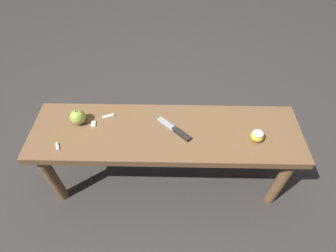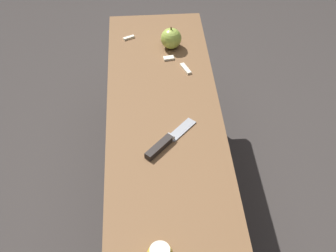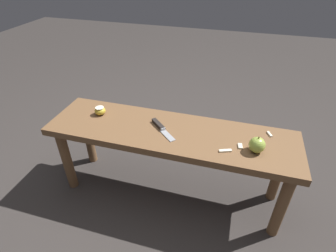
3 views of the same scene
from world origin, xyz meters
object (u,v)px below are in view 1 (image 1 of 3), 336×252
apple_whole (78,117)px  wooden_bench (166,140)px  knife (177,131)px  apple_cut (257,136)px

apple_whole → wooden_bench: bearing=-6.4°
knife → apple_cut: 0.39m
knife → apple_cut: (0.39, -0.04, 0.02)m
wooden_bench → apple_whole: 0.47m
wooden_bench → apple_cut: (0.45, -0.04, 0.10)m
wooden_bench → knife: size_ratio=7.67×
knife → apple_cut: bearing=-142.2°
apple_whole → apple_cut: apple_whole is taller
wooden_bench → apple_whole: bearing=173.6°
knife → apple_cut: size_ratio=2.78×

